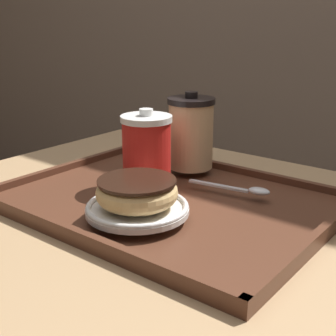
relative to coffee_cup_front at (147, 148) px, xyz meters
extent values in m
cube|color=tan|center=(0.09, -0.04, -0.10)|extent=(0.93, 0.74, 0.03)
cube|color=#512D1E|center=(0.06, -0.02, -0.08)|extent=(0.50, 0.38, 0.01)
cube|color=#512D1E|center=(0.06, -0.21, -0.06)|extent=(0.50, 0.01, 0.01)
cube|color=#512D1E|center=(0.06, 0.16, -0.06)|extent=(0.50, 0.01, 0.01)
cube|color=#512D1E|center=(-0.18, -0.02, -0.06)|extent=(0.01, 0.38, 0.01)
cube|color=#512D1E|center=(0.31, -0.02, -0.06)|extent=(0.01, 0.38, 0.01)
cylinder|color=red|center=(0.00, 0.00, -0.01)|extent=(0.08, 0.08, 0.10)
cylinder|color=white|center=(0.00, 0.00, 0.05)|extent=(0.09, 0.09, 0.01)
cylinder|color=white|center=(0.00, 0.00, 0.06)|extent=(0.02, 0.02, 0.01)
cylinder|color=#E0B784|center=(0.01, 0.11, 0.00)|extent=(0.08, 0.08, 0.12)
cylinder|color=black|center=(0.01, 0.11, 0.07)|extent=(0.09, 0.09, 0.01)
cylinder|color=black|center=(0.01, 0.11, 0.08)|extent=(0.02, 0.02, 0.01)
cylinder|color=white|center=(0.08, -0.12, -0.05)|extent=(0.15, 0.15, 0.01)
torus|color=white|center=(0.08, -0.12, -0.05)|extent=(0.15, 0.15, 0.01)
torus|color=#DBB270|center=(0.08, -0.12, -0.03)|extent=(0.12, 0.12, 0.03)
cylinder|color=black|center=(0.08, -0.12, -0.01)|extent=(0.11, 0.11, 0.00)
ellipsoid|color=silver|center=(0.18, 0.06, -0.05)|extent=(0.04, 0.03, 0.01)
cube|color=silver|center=(0.11, 0.05, -0.06)|extent=(0.11, 0.02, 0.00)
camera|label=1|loc=(0.50, -0.58, 0.21)|focal=50.00mm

